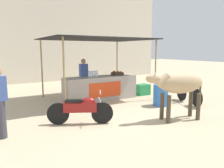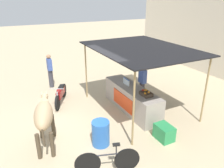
{
  "view_description": "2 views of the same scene",
  "coord_description": "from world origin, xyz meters",
  "views": [
    {
      "loc": [
        -4.09,
        -5.51,
        2.03
      ],
      "look_at": [
        -0.22,
        0.92,
        0.84
      ],
      "focal_mm": 35.0,
      "sensor_mm": 36.0,
      "label": 1
    },
    {
      "loc": [
        6.47,
        -1.97,
        4.21
      ],
      "look_at": [
        -0.37,
        1.53,
        1.09
      ],
      "focal_mm": 35.0,
      "sensor_mm": 36.0,
      "label": 2
    }
  ],
  "objects": [
    {
      "name": "stall_awning",
      "position": [
        0.0,
        2.5,
        2.37
      ],
      "size": [
        4.2,
        3.2,
        2.47
      ],
      "color": "black",
      "rests_on": "ground"
    },
    {
      "name": "vendor_behind_counter",
      "position": [
        -0.41,
        2.95,
        0.85
      ],
      "size": [
        0.34,
        0.22,
        1.65
      ],
      "color": "#383842",
      "rests_on": "ground"
    },
    {
      "name": "cow",
      "position": [
        0.73,
        -1.23,
        1.03
      ],
      "size": [
        1.85,
        0.85,
        1.44
      ],
      "color": "tan",
      "rests_on": "ground"
    },
    {
      "name": "fruit_crate",
      "position": [
        0.83,
        2.25,
        1.03
      ],
      "size": [
        0.44,
        0.32,
        0.18
      ],
      "color": "#3F3326",
      "rests_on": "stall_counter"
    },
    {
      "name": "water_bottle_row",
      "position": [
        -0.35,
        2.15,
        1.07
      ],
      "size": [
        0.43,
        0.07,
        0.25
      ],
      "color": "silver",
      "rests_on": "stall_counter"
    },
    {
      "name": "cooler_box",
      "position": [
        2.1,
        2.1,
        0.24
      ],
      "size": [
        0.6,
        0.44,
        0.48
      ],
      "primitive_type": "cube",
      "color": "#268C4C",
      "rests_on": "ground"
    },
    {
      "name": "passerby_on_street",
      "position": [
        -3.8,
        -0.08,
        0.85
      ],
      "size": [
        0.34,
        0.22,
        1.65
      ],
      "color": "#383842",
      "rests_on": "ground"
    },
    {
      "name": "stall_counter",
      "position": [
        0.0,
        2.2,
        0.48
      ],
      "size": [
        3.0,
        0.82,
        0.96
      ],
      "color": "#9E9389",
      "rests_on": "ground"
    },
    {
      "name": "ground_plane",
      "position": [
        0.0,
        0.0,
        0.0
      ],
      "size": [
        60.0,
        60.0,
        0.0
      ],
      "primitive_type": "plane",
      "color": "tan"
    },
    {
      "name": "bicycle_leaning",
      "position": [
        2.55,
        -0.08,
        0.35
      ],
      "size": [
        0.55,
        1.59,
        0.85
      ],
      "color": "black",
      "rests_on": "ground"
    },
    {
      "name": "water_barrel",
      "position": [
        1.43,
        0.23,
        0.39
      ],
      "size": [
        0.53,
        0.53,
        0.78
      ],
      "primitive_type": "cylinder",
      "color": "blue",
      "rests_on": "ground"
    },
    {
      "name": "motorcycle_parked",
      "position": [
        -1.84,
        -0.12,
        0.43
      ],
      "size": [
        1.64,
        0.95,
        0.9
      ],
      "color": "black",
      "rests_on": "ground"
    }
  ]
}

